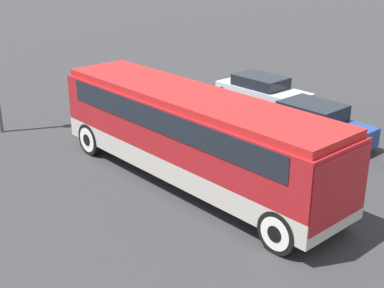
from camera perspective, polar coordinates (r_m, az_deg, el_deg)
ground_plane at (r=17.32m, az=0.00°, el=-4.14°), size 120.00×120.00×0.00m
tour_bus at (r=16.55m, az=0.22°, el=1.43°), size 10.78×2.55×2.99m
parked_car_near at (r=25.22m, az=7.51°, el=5.65°), size 4.58×1.81×1.38m
parked_car_mid at (r=20.98m, az=12.91°, el=2.16°), size 4.40×1.92×1.52m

